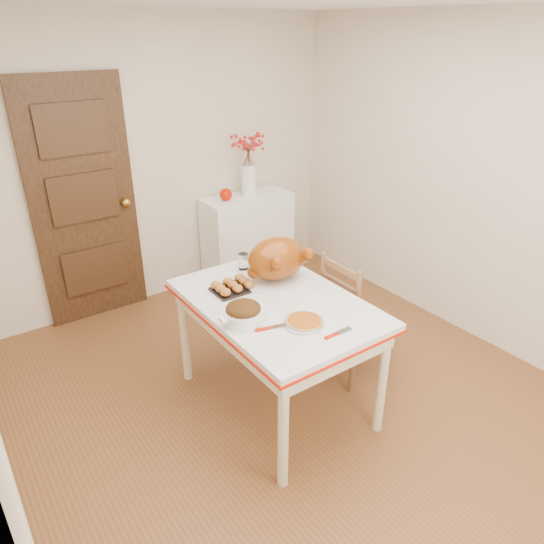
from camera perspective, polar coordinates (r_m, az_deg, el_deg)
floor at (r=3.67m, az=2.33°, el=-14.01°), size 3.50×4.00×0.00m
wall_back at (r=4.69m, az=-12.72°, el=11.69°), size 3.50×0.00×2.50m
wall_right at (r=4.28m, az=21.86°, el=9.12°), size 0.00×4.00×2.50m
door_back at (r=4.51m, az=-20.49°, el=7.20°), size 0.85×0.06×2.06m
sideboard at (r=5.10m, az=-2.75°, el=3.85°), size 0.88×0.39×0.88m
kitchen_table at (r=3.39m, az=0.49°, el=-9.21°), size 0.92×1.35×0.81m
chair_oak at (r=3.71m, az=9.52°, el=-4.88°), size 0.43×0.43×0.95m
berry_vase at (r=4.88m, az=-2.67°, el=12.14°), size 0.32×0.32×0.63m
apple at (r=4.81m, az=-5.24°, el=8.74°), size 0.12×0.12×0.12m
turkey_platter at (r=3.35m, az=0.54°, el=1.27°), size 0.52×0.44×0.30m
pumpkin_pie at (r=2.92m, az=3.67°, el=-5.63°), size 0.26×0.26×0.05m
stuffing_dish at (r=2.93m, az=-3.25°, el=-4.64°), size 0.34×0.29×0.12m
rolls_tray at (r=3.29m, az=-4.48°, el=-1.58°), size 0.26×0.20×0.07m
pie_server at (r=2.87m, az=7.48°, el=-6.86°), size 0.20×0.06×0.01m
carving_knife at (r=2.90m, az=0.35°, el=-6.21°), size 0.25×0.12×0.01m
drinking_glass at (r=3.57m, az=-3.28°, el=1.21°), size 0.08×0.08×0.12m
shaker_pair at (r=3.67m, az=-0.02°, el=1.68°), size 0.08×0.04×0.08m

